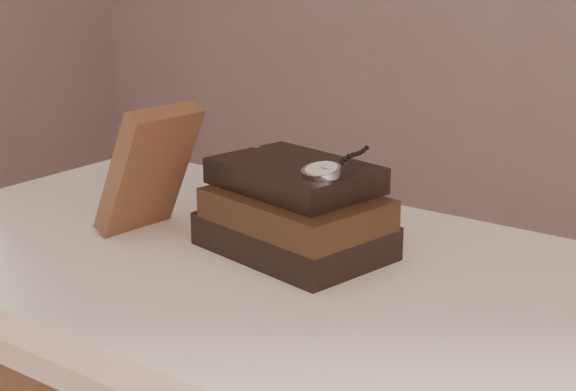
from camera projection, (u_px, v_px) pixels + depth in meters
The scene contains 5 objects.
table at pixel (242, 315), 1.16m from camera, with size 1.00×0.60×0.75m.
book_stack at pixel (295, 212), 1.11m from camera, with size 0.26×0.21×0.12m.
journal at pixel (149, 169), 1.17m from camera, with size 0.03×0.12×0.19m, color #44281A.
pocket_watch at pixel (324, 170), 1.04m from camera, with size 0.06×0.15×0.02m.
eyeglasses at pixel (295, 179), 1.22m from camera, with size 0.12×0.13×0.05m.
Camera 1 is at (0.67, -0.47, 1.15)m, focal length 53.66 mm.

